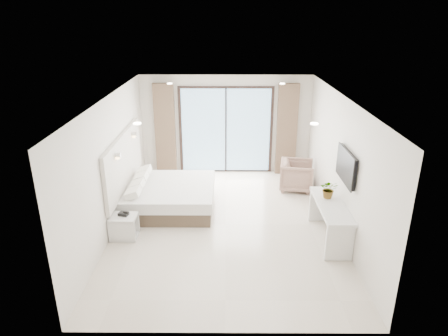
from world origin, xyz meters
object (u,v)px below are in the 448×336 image
at_px(bed, 169,196).
at_px(nightstand, 124,227).
at_px(console_desk, 331,213).
at_px(armchair, 297,174).

bearing_deg(bed, nightstand, -118.53).
xyz_separation_m(console_desk, armchair, (-0.25, 2.42, -0.16)).
bearing_deg(bed, console_desk, -21.87).
bearing_deg(console_desk, nightstand, 179.58).
height_order(bed, nightstand, bed).
distance_m(nightstand, console_desk, 4.07).
height_order(bed, armchair, armchair).
bearing_deg(bed, armchair, 19.26).
relative_size(nightstand, console_desk, 0.32).
distance_m(bed, console_desk, 3.61).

